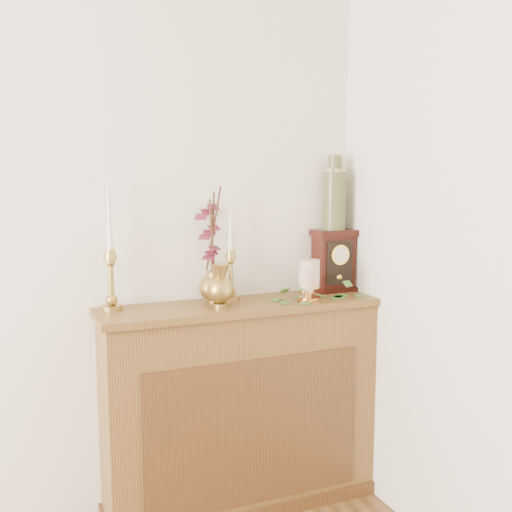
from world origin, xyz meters
name	(u,v)px	position (x,y,z in m)	size (l,w,h in m)	color
console_shelf	(242,412)	(1.40, 2.10, 0.44)	(1.24, 0.34, 0.93)	brown
candlestick_left	(111,270)	(0.86, 2.17, 1.10)	(0.09, 0.09, 0.51)	tan
candlestick_center	(231,267)	(1.38, 2.16, 1.08)	(0.08, 0.08, 0.46)	tan
bud_vase	(220,287)	(1.28, 2.03, 1.02)	(0.11, 0.11, 0.18)	tan
ginger_jar	(210,250)	(1.29, 2.19, 1.16)	(0.20, 0.22, 0.50)	tan
pillar_candle_left	(306,284)	(1.66, 2.00, 1.01)	(0.08, 0.08, 0.15)	#C68945
pillar_candle_right	(309,278)	(1.69, 2.02, 1.03)	(0.10, 0.10, 0.19)	#C68945
ivy_garland	(316,296)	(1.73, 2.04, 0.94)	(0.42, 0.20, 0.08)	#3E6C29
mantel_clock	(333,261)	(1.90, 2.18, 1.07)	(0.20, 0.14, 0.29)	black
ceramic_vase	(334,197)	(1.90, 2.18, 1.38)	(0.11, 0.11, 0.35)	#1A3428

